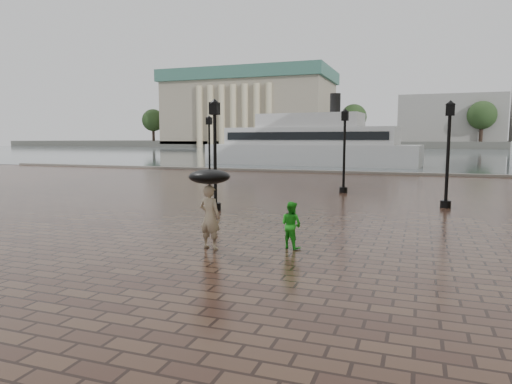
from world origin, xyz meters
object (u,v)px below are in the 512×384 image
(street_lamps, at_px, (351,150))
(adult_pedestrian, at_px, (210,217))
(ferry_near, at_px, (310,144))
(child_pedestrian, at_px, (291,225))

(street_lamps, bearing_deg, adult_pedestrian, -97.25)
(street_lamps, distance_m, ferry_near, 26.62)
(child_pedestrian, distance_m, ferry_near, 39.17)
(street_lamps, bearing_deg, child_pedestrian, -88.73)
(child_pedestrian, xyz_separation_m, ferry_near, (-8.41, 38.22, 1.69))
(adult_pedestrian, bearing_deg, street_lamps, -87.41)
(adult_pedestrian, height_order, ferry_near, ferry_near)
(child_pedestrian, bearing_deg, adult_pedestrian, 46.42)
(street_lamps, xyz_separation_m, ferry_near, (-8.12, 25.35, 0.00))
(street_lamps, height_order, ferry_near, ferry_near)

